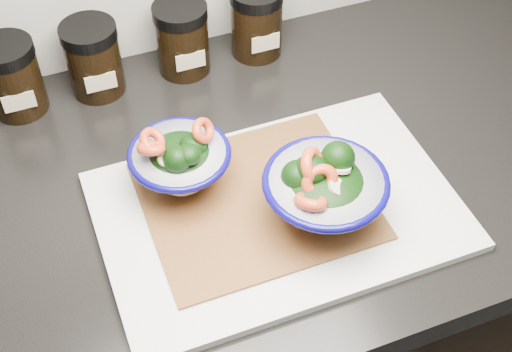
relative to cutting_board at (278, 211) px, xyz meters
name	(u,v)px	position (x,y,z in m)	size (l,w,h in m)	color
countertop	(192,197)	(-0.09, 0.08, -0.03)	(3.50, 0.60, 0.04)	black
cutting_board	(278,211)	(0.00, 0.00, 0.00)	(0.45, 0.30, 0.01)	silver
bamboo_mat	(256,200)	(-0.02, 0.02, 0.01)	(0.28, 0.24, 0.00)	brown
bowl_left	(180,162)	(-0.10, 0.08, 0.05)	(0.13, 0.13, 0.10)	white
bowl_right	(324,191)	(0.04, -0.04, 0.06)	(0.15, 0.15, 0.12)	white
spice_jar_a	(13,77)	(-0.27, 0.32, 0.05)	(0.08, 0.08, 0.11)	black
spice_jar_b	(93,59)	(-0.16, 0.32, 0.05)	(0.08, 0.08, 0.11)	black
spice_jar_c	(182,38)	(-0.02, 0.32, 0.05)	(0.08, 0.08, 0.11)	black
spice_jar_d	(256,21)	(0.10, 0.32, 0.05)	(0.08, 0.08, 0.11)	black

